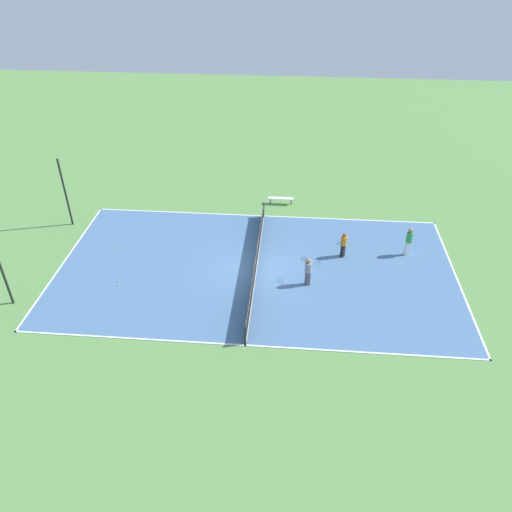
{
  "coord_description": "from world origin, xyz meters",
  "views": [
    {
      "loc": [
        -22.17,
        -1.86,
        16.18
      ],
      "look_at": [
        0.0,
        0.0,
        0.9
      ],
      "focal_mm": 35.0,
      "sensor_mm": 36.0,
      "label": 1
    }
  ],
  "objects_px": {
    "player_far_green": "(409,240)",
    "fence_post_back_left": "(1,267)",
    "player_center_orange": "(344,243)",
    "fence_post_back_right": "(65,193)",
    "tennis_ball_right_alley": "(116,248)",
    "bench": "(281,199)",
    "player_baseline_gray": "(308,270)",
    "tennis_net": "(256,262)",
    "tennis_ball_midcourt": "(118,285)"
  },
  "relations": [
    {
      "from": "player_far_green",
      "to": "fence_post_back_left",
      "type": "bearing_deg",
      "value": 176.39
    },
    {
      "from": "player_center_orange",
      "to": "fence_post_back_right",
      "type": "bearing_deg",
      "value": -68.16
    },
    {
      "from": "fence_post_back_left",
      "to": "tennis_ball_right_alley",
      "type": "bearing_deg",
      "value": -34.25
    },
    {
      "from": "bench",
      "to": "fence_post_back_left",
      "type": "distance_m",
      "value": 17.48
    },
    {
      "from": "bench",
      "to": "player_center_orange",
      "type": "xyz_separation_m",
      "value": [
        -5.99,
        -3.77,
        0.51
      ]
    },
    {
      "from": "bench",
      "to": "player_center_orange",
      "type": "distance_m",
      "value": 7.1
    },
    {
      "from": "player_baseline_gray",
      "to": "tennis_ball_right_alley",
      "type": "relative_size",
      "value": 24.0
    },
    {
      "from": "player_baseline_gray",
      "to": "player_far_green",
      "type": "relative_size",
      "value": 0.93
    },
    {
      "from": "tennis_net",
      "to": "bench",
      "type": "bearing_deg",
      "value": -7.68
    },
    {
      "from": "tennis_ball_midcourt",
      "to": "fence_post_back_right",
      "type": "relative_size",
      "value": 0.02
    },
    {
      "from": "bench",
      "to": "tennis_ball_midcourt",
      "type": "distance_m",
      "value": 12.69
    },
    {
      "from": "player_far_green",
      "to": "tennis_ball_midcourt",
      "type": "relative_size",
      "value": 25.79
    },
    {
      "from": "player_center_orange",
      "to": "fence_post_back_right",
      "type": "relative_size",
      "value": 0.35
    },
    {
      "from": "tennis_ball_midcourt",
      "to": "fence_post_back_left",
      "type": "distance_m",
      "value": 5.61
    },
    {
      "from": "player_far_green",
      "to": "fence_post_back_right",
      "type": "relative_size",
      "value": 0.4
    },
    {
      "from": "tennis_net",
      "to": "fence_post_back_left",
      "type": "bearing_deg",
      "value": 108.0
    },
    {
      "from": "player_center_orange",
      "to": "fence_post_back_left",
      "type": "distance_m",
      "value": 17.71
    },
    {
      "from": "fence_post_back_left",
      "to": "tennis_ball_midcourt",
      "type": "bearing_deg",
      "value": -69.48
    },
    {
      "from": "tennis_net",
      "to": "tennis_ball_midcourt",
      "type": "height_order",
      "value": "tennis_net"
    },
    {
      "from": "player_center_orange",
      "to": "fence_post_back_left",
      "type": "relative_size",
      "value": 0.35
    },
    {
      "from": "tennis_net",
      "to": "tennis_ball_right_alley",
      "type": "bearing_deg",
      "value": 80.41
    },
    {
      "from": "tennis_ball_right_alley",
      "to": "player_far_green",
      "type": "bearing_deg",
      "value": -87.48
    },
    {
      "from": "fence_post_back_left",
      "to": "fence_post_back_right",
      "type": "xyz_separation_m",
      "value": [
        7.77,
        0.0,
        0.0
      ]
    },
    {
      "from": "bench",
      "to": "player_far_green",
      "type": "distance_m",
      "value": 9.29
    },
    {
      "from": "player_center_orange",
      "to": "fence_post_back_left",
      "type": "bearing_deg",
      "value": -42.3
    },
    {
      "from": "player_baseline_gray",
      "to": "bench",
      "type": "bearing_deg",
      "value": -12.66
    },
    {
      "from": "bench",
      "to": "fence_post_back_right",
      "type": "relative_size",
      "value": 0.38
    },
    {
      "from": "player_center_orange",
      "to": "bench",
      "type": "bearing_deg",
      "value": -118.41
    },
    {
      "from": "player_baseline_gray",
      "to": "fence_post_back_left",
      "type": "relative_size",
      "value": 0.37
    },
    {
      "from": "bench",
      "to": "player_far_green",
      "type": "xyz_separation_m",
      "value": [
        -5.51,
        -7.45,
        0.64
      ]
    },
    {
      "from": "bench",
      "to": "player_baseline_gray",
      "type": "height_order",
      "value": "player_baseline_gray"
    },
    {
      "from": "bench",
      "to": "tennis_net",
      "type": "bearing_deg",
      "value": 82.32
    },
    {
      "from": "bench",
      "to": "tennis_ball_right_alley",
      "type": "height_order",
      "value": "bench"
    },
    {
      "from": "player_far_green",
      "to": "tennis_ball_midcourt",
      "type": "height_order",
      "value": "player_far_green"
    },
    {
      "from": "player_baseline_gray",
      "to": "fence_post_back_right",
      "type": "bearing_deg",
      "value": 47.2
    },
    {
      "from": "player_far_green",
      "to": "tennis_ball_right_alley",
      "type": "distance_m",
      "value": 16.89
    },
    {
      "from": "bench",
      "to": "fence_post_back_right",
      "type": "height_order",
      "value": "fence_post_back_right"
    },
    {
      "from": "player_far_green",
      "to": "fence_post_back_left",
      "type": "distance_m",
      "value": 21.35
    },
    {
      "from": "bench",
      "to": "fence_post_back_right",
      "type": "bearing_deg",
      "value": 16.18
    },
    {
      "from": "tennis_net",
      "to": "tennis_ball_midcourt",
      "type": "bearing_deg",
      "value": 106.24
    },
    {
      "from": "bench",
      "to": "fence_post_back_right",
      "type": "xyz_separation_m",
      "value": [
        -3.77,
        13.0,
        1.83
      ]
    },
    {
      "from": "player_far_green",
      "to": "tennis_ball_right_alley",
      "type": "relative_size",
      "value": 25.79
    },
    {
      "from": "fence_post_back_left",
      "to": "bench",
      "type": "bearing_deg",
      "value": -48.39
    },
    {
      "from": "tennis_ball_right_alley",
      "to": "fence_post_back_left",
      "type": "distance_m",
      "value": 6.76
    },
    {
      "from": "player_baseline_gray",
      "to": "tennis_ball_right_alley",
      "type": "bearing_deg",
      "value": 53.15
    },
    {
      "from": "bench",
      "to": "player_center_orange",
      "type": "relative_size",
      "value": 1.1
    },
    {
      "from": "tennis_net",
      "to": "tennis_ball_midcourt",
      "type": "distance_m",
      "value": 7.42
    },
    {
      "from": "player_baseline_gray",
      "to": "player_center_orange",
      "type": "height_order",
      "value": "player_baseline_gray"
    },
    {
      "from": "bench",
      "to": "tennis_ball_midcourt",
      "type": "height_order",
      "value": "bench"
    },
    {
      "from": "player_far_green",
      "to": "fence_post_back_left",
      "type": "height_order",
      "value": "fence_post_back_left"
    }
  ]
}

